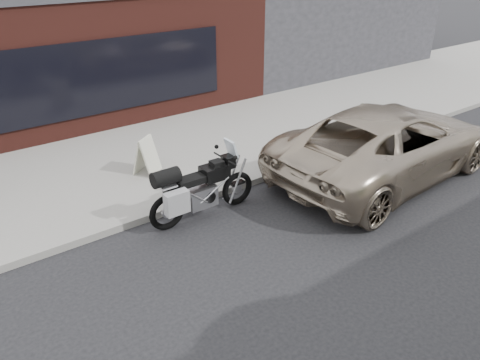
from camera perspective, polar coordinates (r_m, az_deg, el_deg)
name	(u,v)px	position (r m, az deg, el deg)	size (l,w,h in m)	color
ground	(372,290)	(8.01, 15.83, -12.81)	(120.00, 120.00, 0.00)	black
near_sidewalk	(165,148)	(12.69, -9.17, 3.85)	(44.00, 6.00, 0.15)	gray
storefront	(6,35)	(17.97, -26.66, 15.52)	(14.00, 10.07, 4.50)	#4C1F18
motorcycle	(197,190)	(9.21, -5.27, -1.21)	(2.40, 0.78, 1.52)	black
minivan	(387,143)	(11.40, 17.45, 4.37)	(2.80, 6.06, 1.69)	tan
sandwich_sign	(146,155)	(11.08, -11.38, 2.99)	(0.73, 0.71, 0.86)	beige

